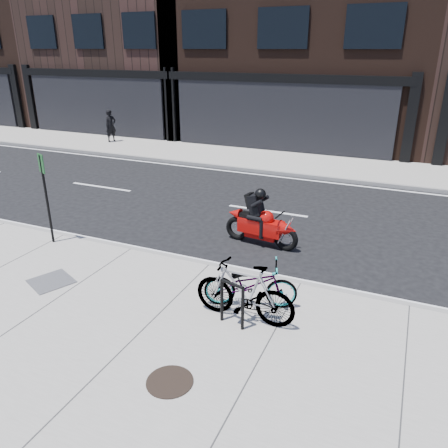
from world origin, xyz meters
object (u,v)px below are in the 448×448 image
at_px(bicycle_front, 250,284).
at_px(utility_grate, 51,281).
at_px(bike_rack, 232,300).
at_px(motorcycle, 264,223).
at_px(sign_post, 45,191).
at_px(bicycle_rear, 244,292).
at_px(manhole_cover, 170,382).
at_px(pedestrian, 111,126).

relative_size(bicycle_front, utility_grate, 2.20).
xyz_separation_m(bike_rack, motorcycle, (-0.63, 3.50, -0.02)).
bearing_deg(sign_post, bike_rack, 9.08).
relative_size(bike_rack, bicycle_rear, 0.45).
relative_size(manhole_cover, utility_grate, 0.88).
xyz_separation_m(motorcycle, sign_post, (-4.58, -2.10, 0.82)).
bearing_deg(bicycle_rear, bike_rack, -27.03).
height_order(manhole_cover, sign_post, sign_post).
bearing_deg(bicycle_front, motorcycle, -4.84).
bearing_deg(sign_post, bicycle_front, 16.27).
height_order(motorcycle, utility_grate, motorcycle).
bearing_deg(bicycle_front, utility_grate, 82.41).
relative_size(bike_rack, manhole_cover, 1.22).
bearing_deg(utility_grate, bike_rack, 1.45).
bearing_deg(manhole_cover, bicycle_rear, 77.96).
height_order(bike_rack, bicycle_rear, bicycle_rear).
bearing_deg(pedestrian, motorcycle, -105.95).
height_order(bicycle_rear, pedestrian, pedestrian).
bearing_deg(utility_grate, bicycle_rear, 4.78).
distance_m(bike_rack, bicycle_front, 0.68).
xyz_separation_m(bicycle_front, sign_post, (-5.28, 0.73, 0.84)).
distance_m(bike_rack, bicycle_rear, 0.27).
distance_m(manhole_cover, utility_grate, 3.88).
distance_m(bike_rack, manhole_cover, 1.69).
xyz_separation_m(bicycle_rear, pedestrian, (-11.51, 11.67, 0.24)).
height_order(bike_rack, motorcycle, motorcycle).
distance_m(bicycle_rear, manhole_cover, 1.95).
height_order(pedestrian, manhole_cover, pedestrian).
bearing_deg(bike_rack, motorcycle, 100.15).
xyz_separation_m(bike_rack, utility_grate, (-3.85, -0.10, -0.46)).
bearing_deg(motorcycle, bicycle_front, -69.84).
xyz_separation_m(bicycle_front, pedestrian, (-11.46, 11.23, 0.34)).
bearing_deg(bike_rack, bicycle_rear, 62.22).
height_order(motorcycle, sign_post, sign_post).
distance_m(bike_rack, utility_grate, 3.87).
xyz_separation_m(pedestrian, utility_grate, (7.55, -12.00, -0.76)).
relative_size(bike_rack, sign_post, 0.38).
height_order(bike_rack, utility_grate, bike_rack).
distance_m(bicycle_rear, sign_post, 5.51).
bearing_deg(motorcycle, sign_post, -149.14).
bearing_deg(manhole_cover, motorcycle, 94.02).
distance_m(pedestrian, sign_post, 12.19).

